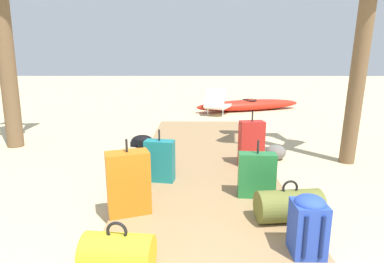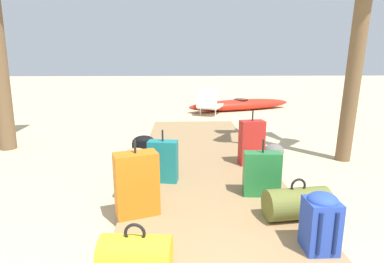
{
  "view_description": "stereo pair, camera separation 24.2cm",
  "coord_description": "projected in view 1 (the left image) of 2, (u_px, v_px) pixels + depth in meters",
  "views": [
    {
      "loc": [
        -0.14,
        -0.93,
        1.67
      ],
      "look_at": [
        -0.17,
        3.99,
        0.55
      ],
      "focal_mm": 29.38,
      "sensor_mm": 36.0,
      "label": 1
    },
    {
      "loc": [
        -0.38,
        -0.92,
        1.67
      ],
      "look_at": [
        -0.17,
        3.99,
        0.55
      ],
      "focal_mm": 29.38,
      "sensor_mm": 36.0,
      "label": 2
    }
  ],
  "objects": [
    {
      "name": "suitcase_red",
      "position": [
        251.0,
        143.0,
        4.81
      ],
      "size": [
        0.39,
        0.25,
        0.85
      ],
      "color": "red",
      "rests_on": "boardwalk"
    },
    {
      "name": "duffel_bag_olive",
      "position": [
        289.0,
        206.0,
        3.16
      ],
      "size": [
        0.68,
        0.4,
        0.44
      ],
      "color": "olive",
      "rests_on": "boardwalk"
    },
    {
      "name": "lounge_chair",
      "position": [
        219.0,
        104.0,
        9.88
      ],
      "size": [
        1.12,
        1.62,
        0.82
      ],
      "color": "white",
      "rests_on": "ground"
    },
    {
      "name": "suitcase_teal",
      "position": [
        160.0,
        161.0,
        4.19
      ],
      "size": [
        0.41,
        0.25,
        0.71
      ],
      "color": "#197A7F",
      "rests_on": "boardwalk"
    },
    {
      "name": "backpack_tan",
      "position": [
        131.0,
        170.0,
        3.77
      ],
      "size": [
        0.3,
        0.27,
        0.58
      ],
      "color": "tan",
      "rests_on": "boardwalk"
    },
    {
      "name": "ground_plane",
      "position": [
        204.0,
        191.0,
        4.11
      ],
      "size": [
        60.0,
        60.0,
        0.0
      ],
      "primitive_type": "plane",
      "color": "#D1BA8C"
    },
    {
      "name": "duffel_bag_yellow",
      "position": [
        118.0,
        254.0,
        2.38
      ],
      "size": [
        0.56,
        0.36,
        0.43
      ],
      "color": "gold",
      "rests_on": "boardwalk"
    },
    {
      "name": "boardwalk",
      "position": [
        203.0,
        169.0,
        4.8
      ],
      "size": [
        2.02,
        7.26,
        0.08
      ],
      "primitive_type": "cube",
      "color": "#9E7A51",
      "rests_on": "ground"
    },
    {
      "name": "suitcase_green",
      "position": [
        257.0,
        175.0,
        3.71
      ],
      "size": [
        0.45,
        0.21,
        0.69
      ],
      "color": "#237538",
      "rests_on": "boardwalk"
    },
    {
      "name": "kayak",
      "position": [
        249.0,
        105.0,
        10.6
      ],
      "size": [
        3.81,
        1.89,
        0.38
      ],
      "color": "red",
      "rests_on": "ground"
    },
    {
      "name": "backpack_black",
      "position": [
        143.0,
        152.0,
        4.6
      ],
      "size": [
        0.34,
        0.25,
        0.53
      ],
      "color": "black",
      "rests_on": "boardwalk"
    },
    {
      "name": "suitcase_orange",
      "position": [
        128.0,
        183.0,
        3.28
      ],
      "size": [
        0.49,
        0.37,
        0.81
      ],
      "color": "orange",
      "rests_on": "boardwalk"
    },
    {
      "name": "rock_right_near",
      "position": [
        276.0,
        152.0,
        5.39
      ],
      "size": [
        0.46,
        0.45,
        0.25
      ],
      "primitive_type": "ellipsoid",
      "rotation": [
        0.0,
        0.0,
        0.43
      ],
      "color": "slate",
      "rests_on": "ground"
    },
    {
      "name": "backpack_blue",
      "position": [
        308.0,
        224.0,
        2.59
      ],
      "size": [
        0.27,
        0.28,
        0.52
      ],
      "color": "#2847B7",
      "rests_on": "boardwalk"
    }
  ]
}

